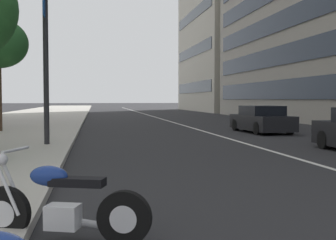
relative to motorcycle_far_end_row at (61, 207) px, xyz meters
name	(u,v)px	position (x,y,z in m)	size (l,w,h in m)	color
sidewalk_right_plaza	(13,123)	(26.36, 5.19, -0.34)	(160.00, 9.61, 0.15)	#B2ADA3
lane_centre_stripe	(162,119)	(31.36, -6.02, -0.41)	(110.00, 0.16, 0.01)	silver
motorcycle_far_end_row	(61,207)	(0.00, 0.00, 0.00)	(0.87, 2.04, 1.09)	black
car_lead_in_lane	(261,120)	(15.78, -8.67, 0.22)	(4.39, 2.02, 1.35)	black
street_lamp_with_banners	(56,4)	(10.15, 0.87, 4.46)	(1.26, 2.38, 7.77)	#232326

